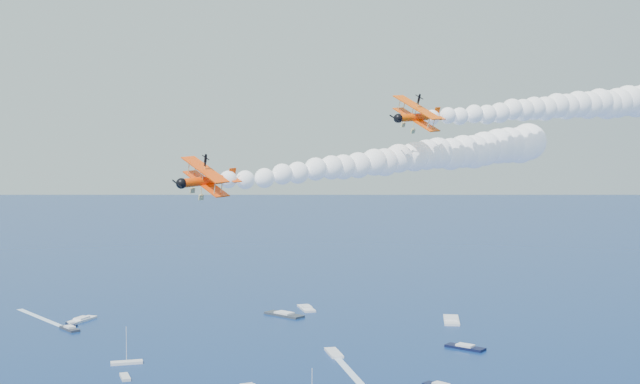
{
  "coord_description": "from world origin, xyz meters",
  "views": [
    {
      "loc": [
        -5.61,
        -81.99,
        55.76
      ],
      "look_at": [
        -6.09,
        24.62,
        50.18
      ],
      "focal_mm": 45.23,
      "sensor_mm": 36.0,
      "label": 1
    }
  ],
  "objects": [
    {
      "name": "spectator_boats",
      "position": [
        -4.47,
        125.57,
        0.35
      ],
      "size": [
        181.48,
        177.36,
        0.7
      ],
      "color": "silver",
      "rests_on": "ground"
    },
    {
      "name": "biplane_lead",
      "position": [
        7.71,
        32.12,
        60.39
      ],
      "size": [
        12.46,
        13.28,
        9.22
      ],
      "primitive_type": null,
      "rotation": [
        -0.42,
        0.07,
        3.72
      ],
      "color": "#FF5405"
    },
    {
      "name": "biplane_trail",
      "position": [
        -19.89,
        17.12,
        51.96
      ],
      "size": [
        12.66,
        13.39,
        8.77
      ],
      "primitive_type": null,
      "rotation": [
        -0.33,
        0.07,
        3.77
      ],
      "color": "#FF4505"
    },
    {
      "name": "smoke_trail_trail",
      "position": [
        5.64,
        35.74,
        54.38
      ],
      "size": [
        65.86,
        63.13,
        11.04
      ],
      "primitive_type": null,
      "rotation": [
        0.0,
        0.0,
        3.77
      ],
      "color": "white"
    },
    {
      "name": "smoke_trail_lead",
      "position": [
        34.11,
        49.49,
        62.81
      ],
      "size": [
        65.78,
        61.12,
        11.04
      ],
      "primitive_type": null,
      "rotation": [
        0.0,
        0.0,
        3.72
      ],
      "color": "white"
    },
    {
      "name": "boat_wakes",
      "position": [
        -42.58,
        129.25,
        0.03
      ],
      "size": [
        120.14,
        104.77,
        0.04
      ],
      "color": "white",
      "rests_on": "ground"
    }
  ]
}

